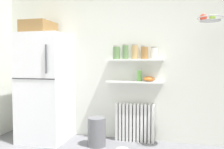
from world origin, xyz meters
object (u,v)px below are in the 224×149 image
object	(u,v)px
hanging_fruit_basket	(209,18)
storage_jar_1	(125,52)
radiator	(135,122)
vase	(139,76)
storage_jar_4	(154,53)
trash_bin	(97,132)
shelf_bowl	(149,79)
storage_jar_2	(135,52)
storage_jar_3	(144,52)
refrigerator	(45,85)
storage_jar_0	(116,52)

from	to	relation	value
hanging_fruit_basket	storage_jar_1	bearing A→B (deg)	165.37
radiator	vase	distance (m)	0.73
storage_jar_4	hanging_fruit_basket	xyz separation A→B (m)	(0.70, -0.30, 0.42)
trash_bin	shelf_bowl	bearing A→B (deg)	23.41
storage_jar_4	shelf_bowl	xyz separation A→B (m)	(-0.07, 0.00, -0.39)
storage_jar_4	radiator	bearing A→B (deg)	174.08
storage_jar_1	trash_bin	bearing A→B (deg)	-139.27
storage_jar_1	storage_jar_2	bearing A→B (deg)	-0.00
shelf_bowl	trash_bin	xyz separation A→B (m)	(-0.72, -0.31, -0.77)
storage_jar_3	storage_jar_1	bearing A→B (deg)	180.00
refrigerator	storage_jar_1	size ratio (longest dim) A/B	8.15
trash_bin	hanging_fruit_basket	xyz separation A→B (m)	(1.50, 0.02, 1.58)
refrigerator	storage_jar_1	world-z (taller)	refrigerator
radiator	storage_jar_0	xyz separation A→B (m)	(-0.29, -0.03, 1.08)
storage_jar_1	storage_jar_0	bearing A→B (deg)	-180.00
refrigerator	storage_jar_3	bearing A→B (deg)	8.85
storage_jar_4	storage_jar_0	bearing A→B (deg)	180.00
refrigerator	storage_jar_4	world-z (taller)	refrigerator
storage_jar_1	hanging_fruit_basket	size ratio (longest dim) A/B	0.72
radiator	storage_jar_0	size ratio (longest dim) A/B	2.90
vase	shelf_bowl	size ratio (longest dim) A/B	0.96
storage_jar_3	hanging_fruit_basket	bearing A→B (deg)	-19.29
storage_jar_1	shelf_bowl	distance (m)	0.54
vase	refrigerator	bearing A→B (deg)	-170.69
storage_jar_0	storage_jar_3	size ratio (longest dim) A/B	1.04
storage_jar_1	storage_jar_4	world-z (taller)	storage_jar_1
storage_jar_0	storage_jar_2	size ratio (longest dim) A/B	0.92
radiator	storage_jar_2	size ratio (longest dim) A/B	2.67
storage_jar_1	hanging_fruit_basket	bearing A→B (deg)	-14.63
storage_jar_2	storage_jar_3	bearing A→B (deg)	0.00
radiator	storage_jar_4	world-z (taller)	storage_jar_4
storage_jar_2	vase	world-z (taller)	storage_jar_2
storage_jar_4	trash_bin	distance (m)	1.44
storage_jar_0	trash_bin	distance (m)	1.23
refrigerator	storage_jar_3	size ratio (longest dim) A/B	9.37
refrigerator	shelf_bowl	world-z (taller)	refrigerator
trash_bin	hanging_fruit_basket	bearing A→B (deg)	0.60
storage_jar_3	shelf_bowl	size ratio (longest dim) A/B	1.16
radiator	storage_jar_1	world-z (taller)	storage_jar_1
vase	storage_jar_2	bearing A→B (deg)	-180.00
radiator	storage_jar_3	bearing A→B (deg)	-11.72
storage_jar_0	storage_jar_2	world-z (taller)	storage_jar_2
storage_jar_4	shelf_bowl	bearing A→B (deg)	180.00
radiator	trash_bin	bearing A→B (deg)	-145.98
storage_jar_2	hanging_fruit_basket	world-z (taller)	hanging_fruit_basket
storage_jar_1	vase	world-z (taller)	storage_jar_1
refrigerator	storage_jar_0	size ratio (longest dim) A/B	8.97
storage_jar_3	storage_jar_4	world-z (taller)	storage_jar_3
storage_jar_3	shelf_bowl	distance (m)	0.40
storage_jar_3	storage_jar_0	bearing A→B (deg)	180.00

